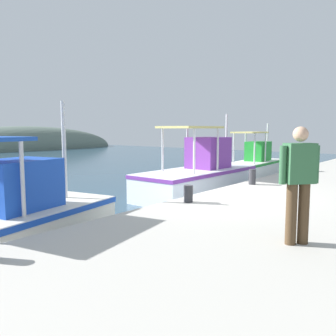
{
  "coord_description": "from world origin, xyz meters",
  "views": [
    {
      "loc": [
        -8.14,
        -5.18,
        2.51
      ],
      "look_at": [
        1.8,
        2.83,
        1.09
      ],
      "focal_mm": 37.65,
      "sensor_mm": 36.0,
      "label": 1
    }
  ],
  "objects_px": {
    "mooring_bollard_third": "(252,177)",
    "mooring_bollard_fourth": "(301,165)",
    "fishing_boat_fourth": "(254,164)",
    "fishing_boat_third": "(199,176)",
    "fisherman_standing": "(299,180)",
    "mooring_bollard_second": "(188,194)"
  },
  "relations": [
    {
      "from": "fisherman_standing",
      "to": "mooring_bollard_fourth",
      "type": "xyz_separation_m",
      "value": [
        9.39,
        3.02,
        -0.74
      ]
    },
    {
      "from": "mooring_bollard_fourth",
      "to": "fisherman_standing",
      "type": "bearing_deg",
      "value": -162.16
    },
    {
      "from": "fishing_boat_third",
      "to": "mooring_bollard_third",
      "type": "relative_size",
      "value": 11.91
    },
    {
      "from": "fishing_boat_third",
      "to": "mooring_bollard_second",
      "type": "xyz_separation_m",
      "value": [
        -4.44,
        -2.65,
        0.26
      ]
    },
    {
      "from": "fisherman_standing",
      "to": "mooring_bollard_third",
      "type": "distance_m",
      "value": 5.76
    },
    {
      "from": "mooring_bollard_fourth",
      "to": "fishing_boat_fourth",
      "type": "bearing_deg",
      "value": 47.79
    },
    {
      "from": "fishing_boat_fourth",
      "to": "mooring_bollard_fourth",
      "type": "xyz_separation_m",
      "value": [
        -3.29,
        -3.63,
        0.42
      ]
    },
    {
      "from": "fisherman_standing",
      "to": "mooring_bollard_second",
      "type": "relative_size",
      "value": 4.4
    },
    {
      "from": "fisherman_standing",
      "to": "mooring_bollard_fourth",
      "type": "distance_m",
      "value": 9.89
    },
    {
      "from": "fishing_boat_fourth",
      "to": "mooring_bollard_third",
      "type": "relative_size",
      "value": 11.9
    },
    {
      "from": "fishing_boat_fourth",
      "to": "mooring_bollard_second",
      "type": "bearing_deg",
      "value": -162.09
    },
    {
      "from": "mooring_bollard_second",
      "to": "mooring_bollard_third",
      "type": "relative_size",
      "value": 0.84
    },
    {
      "from": "mooring_bollard_third",
      "to": "mooring_bollard_fourth",
      "type": "distance_m",
      "value": 4.54
    },
    {
      "from": "mooring_bollard_third",
      "to": "mooring_bollard_second",
      "type": "bearing_deg",
      "value": 180.0
    },
    {
      "from": "fishing_boat_third",
      "to": "mooring_bollard_third",
      "type": "height_order",
      "value": "fishing_boat_third"
    },
    {
      "from": "fishing_boat_fourth",
      "to": "fisherman_standing",
      "type": "height_order",
      "value": "fishing_boat_fourth"
    },
    {
      "from": "mooring_bollard_second",
      "to": "mooring_bollard_third",
      "type": "xyz_separation_m",
      "value": [
        3.39,
        -0.0,
        0.04
      ]
    },
    {
      "from": "fishing_boat_fourth",
      "to": "fisherman_standing",
      "type": "relative_size",
      "value": 3.22
    },
    {
      "from": "fisherman_standing",
      "to": "mooring_bollard_fourth",
      "type": "relative_size",
      "value": 3.79
    },
    {
      "from": "fishing_boat_third",
      "to": "mooring_bollard_third",
      "type": "xyz_separation_m",
      "value": [
        -1.05,
        -2.65,
        0.3
      ]
    },
    {
      "from": "fishing_boat_third",
      "to": "mooring_bollard_fourth",
      "type": "bearing_deg",
      "value": -37.25
    },
    {
      "from": "fisherman_standing",
      "to": "mooring_bollard_third",
      "type": "bearing_deg",
      "value": 31.95
    }
  ]
}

